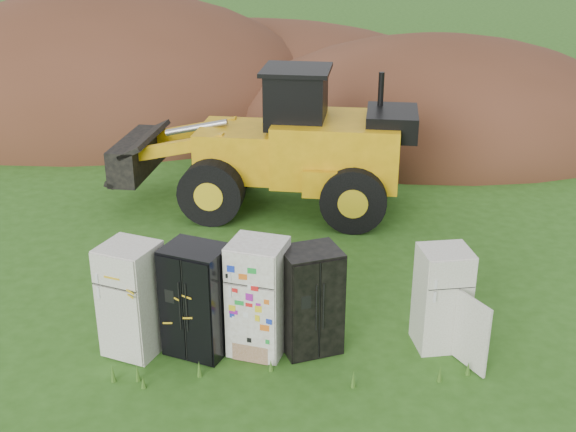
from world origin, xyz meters
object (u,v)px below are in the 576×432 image
fridge_sticker (258,297)px  wheel_loader (260,139)px  fridge_dark_mid (310,300)px  fridge_open_door (442,298)px  fridge_black_side (197,300)px  fridge_leftmost (132,299)px

fridge_sticker → wheel_loader: bearing=108.8°
fridge_dark_mid → fridge_open_door: bearing=-16.7°
fridge_black_side → wheel_loader: bearing=106.0°
wheel_loader → fridge_black_side: bearing=-89.6°
fridge_black_side → fridge_dark_mid: (1.76, 0.00, -0.03)m
fridge_dark_mid → fridge_leftmost: bearing=161.5°
fridge_black_side → fridge_open_door: (3.83, 0.04, -0.06)m
fridge_black_side → wheel_loader: wheel_loader is taller
fridge_black_side → wheel_loader: (0.95, 6.04, 0.76)m
fridge_leftmost → fridge_sticker: fridge_sticker is taller
fridge_black_side → fridge_sticker: (0.95, -0.01, 0.04)m
fridge_dark_mid → wheel_loader: (-0.81, 6.04, 0.79)m
fridge_open_door → fridge_sticker: bearing=175.0°
fridge_leftmost → wheel_loader: 6.36m
wheel_loader → fridge_open_door: bearing=-55.0°
fridge_leftmost → fridge_black_side: fridge_leftmost is taller
fridge_dark_mid → wheel_loader: bearing=79.9°
fridge_leftmost → wheel_loader: (1.95, 6.01, 0.75)m
fridge_open_door → fridge_dark_mid: bearing=175.1°
fridge_open_door → wheel_loader: (-2.88, 6.00, 0.82)m
wheel_loader → fridge_leftmost: bearing=-98.6°
fridge_leftmost → fridge_open_door: fridge_leftmost is taller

